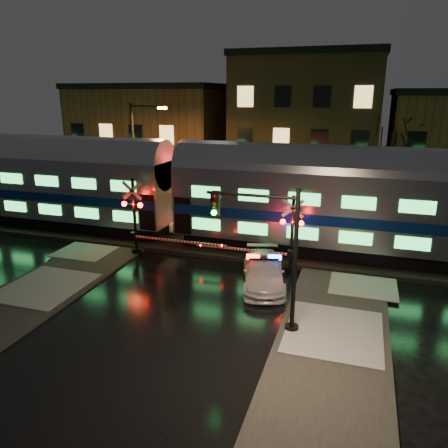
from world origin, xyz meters
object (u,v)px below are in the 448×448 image
Objects in this scene: crossing_signal_left at (140,225)px; streetlight at (137,154)px; crossing_signal_right at (284,242)px; traffic_light at (271,257)px; police_car at (263,272)px.

streetlight is at bearing 118.33° from crossing_signal_left.
traffic_light is (0.47, -5.63, 1.32)m from crossing_signal_right.
streetlight is (-12.03, 12.33, 1.67)m from traffic_light.
crossing_signal_right is at bearing 56.56° from police_car.
traffic_light reaches higher than crossing_signal_left.
crossing_signal_left is at bearing 151.50° from police_car.
crossing_signal_right is (0.61, 1.80, 0.97)m from police_car.
police_car is 0.88× the size of traffic_light.
crossing_signal_right is 7.96m from crossing_signal_left.
traffic_light is (1.09, -3.83, 2.29)m from police_car.
traffic_light is 0.69× the size of streetlight.
police_car is 2.14m from crossing_signal_right.
streetlight is at bearing 149.92° from crossing_signal_right.
police_car is 0.81× the size of crossing_signal_left.
traffic_light is at bearing -33.79° from crossing_signal_left.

